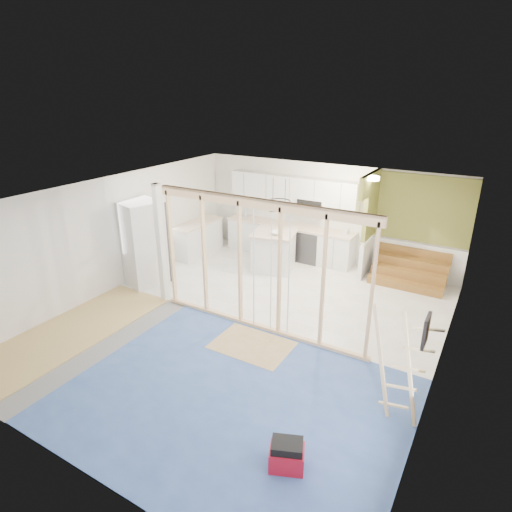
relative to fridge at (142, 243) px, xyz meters
The scene contains 17 objects.
room 3.15m from the fridge, ahead, with size 7.01×8.01×2.61m.
floor_overlays 3.35m from the fridge, ahead, with size 7.00×8.00×0.03m.
stud_frame 2.98m from the fridge, ahead, with size 4.66×0.14×2.60m.
base_cabinets 3.32m from the fridge, 62.77° to the left, with size 4.45×2.24×0.93m.
upper_cabinets 4.14m from the fridge, 56.04° to the left, with size 3.60×0.41×0.85m.
green_partition 6.07m from the fridge, 31.91° to the left, with size 2.25×1.51×2.60m.
pot_rack 3.30m from the fridge, 27.23° to the left, with size 0.52×0.52×0.72m.
sheathing_panel 7.03m from the fridge, 20.40° to the right, with size 0.02×4.00×2.60m, color tan.
electrical_panel 6.82m from the fridge, 15.80° to the right, with size 0.04×0.30×0.40m, color #343438.
ceiling_light 5.40m from the fridge, 29.50° to the left, with size 0.32×0.32×0.08m, color #FFEABF.
fridge is the anchor object (origin of this frame).
island 3.24m from the fridge, 44.62° to the left, with size 1.25×1.25×1.02m.
bowl 3.21m from the fridge, 41.32° to the left, with size 0.29×0.29×0.07m, color silver.
soap_bottle_a 3.39m from the fridge, 76.50° to the left, with size 0.11×0.11×0.28m, color #AEB5C2.
soap_bottle_b 5.02m from the fridge, 40.73° to the left, with size 0.09×0.10×0.21m, color silver.
toolbox 6.24m from the fridge, 30.30° to the right, with size 0.51×0.45×0.40m.
ladder 6.46m from the fridge, 14.47° to the right, with size 0.92×0.06×1.71m.
Camera 1 is at (3.92, -6.28, 4.38)m, focal length 30.00 mm.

